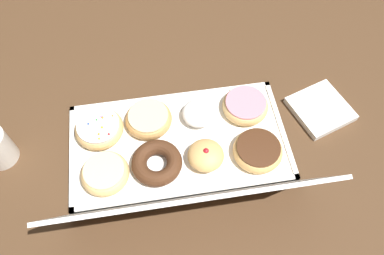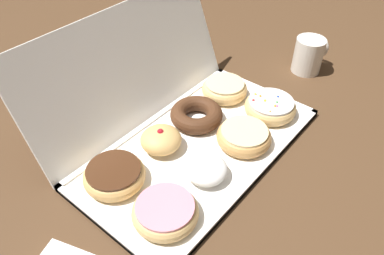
{
  "view_description": "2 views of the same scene",
  "coord_description": "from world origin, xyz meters",
  "px_view_note": "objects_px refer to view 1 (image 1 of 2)",
  "views": [
    {
      "loc": [
        0.04,
        0.46,
        0.84
      ],
      "look_at": [
        -0.03,
        -0.01,
        0.06
      ],
      "focal_mm": 35.95,
      "sensor_mm": 36.0,
      "label": 1
    },
    {
      "loc": [
        -0.45,
        -0.35,
        0.56
      ],
      "look_at": [
        0.01,
        0.03,
        0.04
      ],
      "focal_mm": 34.9,
      "sensor_mm": 36.0,
      "label": 2
    }
  ],
  "objects_px": {
    "powdered_filled_donut_1": "(198,113)",
    "chocolate_cake_ring_donut_6": "(157,163)",
    "pink_frosted_donut_0": "(245,106)",
    "glazed_ring_donut_2": "(149,119)",
    "jelly_filled_donut_5": "(206,155)",
    "donut_box": "(179,142)",
    "sprinkle_donut_3": "(99,128)",
    "chocolate_frosted_donut_4": "(258,150)",
    "glazed_ring_donut_7": "(105,173)",
    "napkin_stack": "(320,109)"
  },
  "relations": [
    {
      "from": "glazed_ring_donut_2",
      "to": "sprinkle_donut_3",
      "type": "relative_size",
      "value": 0.98
    },
    {
      "from": "glazed_ring_donut_2",
      "to": "glazed_ring_donut_7",
      "type": "height_order",
      "value": "glazed_ring_donut_7"
    },
    {
      "from": "glazed_ring_donut_2",
      "to": "napkin_stack",
      "type": "bearing_deg",
      "value": 176.59
    },
    {
      "from": "jelly_filled_donut_5",
      "to": "glazed_ring_donut_7",
      "type": "bearing_deg",
      "value": 1.78
    },
    {
      "from": "pink_frosted_donut_0",
      "to": "powdered_filled_donut_1",
      "type": "distance_m",
      "value": 0.12
    },
    {
      "from": "sprinkle_donut_3",
      "to": "jelly_filled_donut_5",
      "type": "xyz_separation_m",
      "value": [
        -0.25,
        0.12,
        0.0
      ]
    },
    {
      "from": "sprinkle_donut_3",
      "to": "powdered_filled_donut_1",
      "type": "bearing_deg",
      "value": -178.82
    },
    {
      "from": "chocolate_frosted_donut_4",
      "to": "jelly_filled_donut_5",
      "type": "distance_m",
      "value": 0.13
    },
    {
      "from": "chocolate_cake_ring_donut_6",
      "to": "jelly_filled_donut_5",
      "type": "bearing_deg",
      "value": 179.38
    },
    {
      "from": "chocolate_frosted_donut_4",
      "to": "napkin_stack",
      "type": "relative_size",
      "value": 0.88
    },
    {
      "from": "donut_box",
      "to": "jelly_filled_donut_5",
      "type": "relative_size",
      "value": 6.15
    },
    {
      "from": "jelly_filled_donut_5",
      "to": "glazed_ring_donut_7",
      "type": "relative_size",
      "value": 0.77
    },
    {
      "from": "donut_box",
      "to": "chocolate_frosted_donut_4",
      "type": "xyz_separation_m",
      "value": [
        -0.18,
        0.06,
        0.02
      ]
    },
    {
      "from": "pink_frosted_donut_0",
      "to": "glazed_ring_donut_2",
      "type": "height_order",
      "value": "same"
    },
    {
      "from": "pink_frosted_donut_0",
      "to": "powdered_filled_donut_1",
      "type": "xyz_separation_m",
      "value": [
        0.12,
        0.01,
        0.0
      ]
    },
    {
      "from": "sprinkle_donut_3",
      "to": "chocolate_cake_ring_donut_6",
      "type": "height_order",
      "value": "sprinkle_donut_3"
    },
    {
      "from": "pink_frosted_donut_0",
      "to": "chocolate_frosted_donut_4",
      "type": "distance_m",
      "value": 0.13
    },
    {
      "from": "powdered_filled_donut_1",
      "to": "chocolate_cake_ring_donut_6",
      "type": "relative_size",
      "value": 0.7
    },
    {
      "from": "chocolate_cake_ring_donut_6",
      "to": "donut_box",
      "type": "bearing_deg",
      "value": -135.53
    },
    {
      "from": "chocolate_cake_ring_donut_6",
      "to": "pink_frosted_donut_0",
      "type": "bearing_deg",
      "value": -152.46
    },
    {
      "from": "powdered_filled_donut_1",
      "to": "glazed_ring_donut_7",
      "type": "height_order",
      "value": "powdered_filled_donut_1"
    },
    {
      "from": "pink_frosted_donut_0",
      "to": "glazed_ring_donut_7",
      "type": "relative_size",
      "value": 1.05
    },
    {
      "from": "sprinkle_donut_3",
      "to": "chocolate_frosted_donut_4",
      "type": "relative_size",
      "value": 1.01
    },
    {
      "from": "donut_box",
      "to": "glazed_ring_donut_7",
      "type": "height_order",
      "value": "glazed_ring_donut_7"
    },
    {
      "from": "donut_box",
      "to": "glazed_ring_donut_2",
      "type": "bearing_deg",
      "value": -44.45
    },
    {
      "from": "glazed_ring_donut_2",
      "to": "chocolate_frosted_donut_4",
      "type": "bearing_deg",
      "value": 152.44
    },
    {
      "from": "chocolate_frosted_donut_4",
      "to": "jelly_filled_donut_5",
      "type": "xyz_separation_m",
      "value": [
        0.13,
        -0.0,
        0.0
      ]
    },
    {
      "from": "chocolate_cake_ring_donut_6",
      "to": "glazed_ring_donut_2",
      "type": "bearing_deg",
      "value": -86.74
    },
    {
      "from": "sprinkle_donut_3",
      "to": "glazed_ring_donut_7",
      "type": "distance_m",
      "value": 0.12
    },
    {
      "from": "chocolate_frosted_donut_4",
      "to": "chocolate_cake_ring_donut_6",
      "type": "bearing_deg",
      "value": -1.3
    },
    {
      "from": "pink_frosted_donut_0",
      "to": "sprinkle_donut_3",
      "type": "height_order",
      "value": "sprinkle_donut_3"
    },
    {
      "from": "donut_box",
      "to": "glazed_ring_donut_7",
      "type": "distance_m",
      "value": 0.19
    },
    {
      "from": "pink_frosted_donut_0",
      "to": "napkin_stack",
      "type": "distance_m",
      "value": 0.2
    },
    {
      "from": "glazed_ring_donut_2",
      "to": "chocolate_cake_ring_donut_6",
      "type": "relative_size",
      "value": 0.98
    },
    {
      "from": "jelly_filled_donut_5",
      "to": "powdered_filled_donut_1",
      "type": "bearing_deg",
      "value": -91.42
    },
    {
      "from": "donut_box",
      "to": "chocolate_cake_ring_donut_6",
      "type": "height_order",
      "value": "chocolate_cake_ring_donut_6"
    },
    {
      "from": "jelly_filled_donut_5",
      "to": "napkin_stack",
      "type": "distance_m",
      "value": 0.34
    },
    {
      "from": "donut_box",
      "to": "pink_frosted_donut_0",
      "type": "height_order",
      "value": "pink_frosted_donut_0"
    },
    {
      "from": "chocolate_frosted_donut_4",
      "to": "glazed_ring_donut_7",
      "type": "height_order",
      "value": "glazed_ring_donut_7"
    },
    {
      "from": "chocolate_frosted_donut_4",
      "to": "chocolate_cake_ring_donut_6",
      "type": "relative_size",
      "value": 1.0
    },
    {
      "from": "pink_frosted_donut_0",
      "to": "chocolate_cake_ring_donut_6",
      "type": "bearing_deg",
      "value": 27.54
    },
    {
      "from": "donut_box",
      "to": "chocolate_frosted_donut_4",
      "type": "distance_m",
      "value": 0.19
    },
    {
      "from": "chocolate_cake_ring_donut_6",
      "to": "chocolate_frosted_donut_4",
      "type": "bearing_deg",
      "value": 178.7
    },
    {
      "from": "glazed_ring_donut_2",
      "to": "sprinkle_donut_3",
      "type": "bearing_deg",
      "value": 4.03
    },
    {
      "from": "sprinkle_donut_3",
      "to": "glazed_ring_donut_7",
      "type": "bearing_deg",
      "value": 94.38
    },
    {
      "from": "donut_box",
      "to": "sprinkle_donut_3",
      "type": "bearing_deg",
      "value": -16.64
    },
    {
      "from": "pink_frosted_donut_0",
      "to": "glazed_ring_donut_7",
      "type": "distance_m",
      "value": 0.39
    },
    {
      "from": "glazed_ring_donut_7",
      "to": "jelly_filled_donut_5",
      "type": "bearing_deg",
      "value": -178.22
    },
    {
      "from": "glazed_ring_donut_2",
      "to": "jelly_filled_donut_5",
      "type": "distance_m",
      "value": 0.18
    },
    {
      "from": "napkin_stack",
      "to": "donut_box",
      "type": "bearing_deg",
      "value": 5.89
    }
  ]
}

